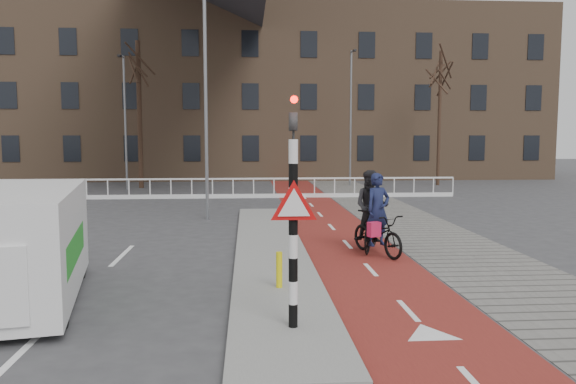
{
  "coord_description": "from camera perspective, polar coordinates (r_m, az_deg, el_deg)",
  "views": [
    {
      "loc": [
        -1.28,
        -10.37,
        3.06
      ],
      "look_at": [
        -0.17,
        5.0,
        1.5
      ],
      "focal_mm": 35.0,
      "sensor_mm": 36.0,
      "label": 1
    }
  ],
  "objects": [
    {
      "name": "streetlight_right",
      "position": [
        34.51,
        6.38,
        7.41
      ],
      "size": [
        0.12,
        0.12,
        8.13
      ],
      "primitive_type": "cylinder",
      "color": "slate",
      "rests_on": "ground"
    },
    {
      "name": "cyclist_far",
      "position": [
        14.99,
        8.47,
        -2.6
      ],
      "size": [
        1.26,
        2.08,
        2.14
      ],
      "rotation": [
        0.0,
        0.0,
        -0.37
      ],
      "color": "black",
      "rests_on": "bike_lane"
    },
    {
      "name": "townhouse_row",
      "position": [
        42.67,
        -6.55,
        12.14
      ],
      "size": [
        46.0,
        10.0,
        15.9
      ],
      "color": "#7F6047",
      "rests_on": "ground"
    },
    {
      "name": "ground",
      "position": [
        10.88,
        2.86,
        -10.55
      ],
      "size": [
        120.0,
        120.0,
        0.0
      ],
      "primitive_type": "plane",
      "color": "#38383A",
      "rests_on": "ground"
    },
    {
      "name": "tree_mid",
      "position": [
        33.76,
        -14.85,
        7.56
      ],
      "size": [
        0.28,
        0.28,
        8.44
      ],
      "primitive_type": "cylinder",
      "color": "black",
      "rests_on": "ground"
    },
    {
      "name": "van",
      "position": [
        11.32,
        -25.57,
        -4.77
      ],
      "size": [
        2.85,
        5.13,
        2.08
      ],
      "rotation": [
        0.0,
        0.0,
        0.2
      ],
      "color": "silver",
      "rests_on": "ground"
    },
    {
      "name": "streetlight_left",
      "position": [
        32.62,
        -16.2,
        6.68
      ],
      "size": [
        0.12,
        0.12,
        7.41
      ],
      "primitive_type": "cylinder",
      "color": "slate",
      "rests_on": "ground"
    },
    {
      "name": "bollard",
      "position": [
        10.96,
        -0.9,
        -7.9
      ],
      "size": [
        0.12,
        0.12,
        0.7
      ],
      "primitive_type": "cylinder",
      "color": "yellow",
      "rests_on": "curb_island"
    },
    {
      "name": "curb_island",
      "position": [
        14.69,
        -1.77,
        -6.01
      ],
      "size": [
        1.8,
        16.0,
        0.12
      ],
      "primitive_type": "cube",
      "color": "gray",
      "rests_on": "ground"
    },
    {
      "name": "bike_lane",
      "position": [
        20.78,
        3.62,
        -2.68
      ],
      "size": [
        2.5,
        60.0,
        0.01
      ],
      "primitive_type": "cube",
      "color": "maroon",
      "rests_on": "ground"
    },
    {
      "name": "railing",
      "position": [
        27.75,
        -11.8,
        -0.03
      ],
      "size": [
        28.0,
        0.1,
        0.99
      ],
      "color": "silver",
      "rests_on": "ground"
    },
    {
      "name": "tree_right",
      "position": [
        35.62,
        15.13,
        7.19
      ],
      "size": [
        0.2,
        0.2,
        8.12
      ],
      "primitive_type": "cylinder",
      "color": "black",
      "rests_on": "ground"
    },
    {
      "name": "traffic_signal",
      "position": [
        8.44,
        0.55,
        -1.5
      ],
      "size": [
        0.8,
        0.8,
        3.68
      ],
      "color": "black",
      "rests_on": "curb_island"
    },
    {
      "name": "sidewalk",
      "position": [
        21.34,
        11.1,
        -2.56
      ],
      "size": [
        3.0,
        60.0,
        0.01
      ],
      "primitive_type": "cube",
      "color": "slate",
      "rests_on": "ground"
    },
    {
      "name": "streetlight_near",
      "position": [
        20.49,
        -8.36,
        9.62
      ],
      "size": [
        0.12,
        0.12,
        8.91
      ],
      "primitive_type": "cylinder",
      "color": "slate",
      "rests_on": "ground"
    },
    {
      "name": "cyclist_near",
      "position": [
        14.53,
        9.1,
        -3.58
      ],
      "size": [
        1.44,
        2.15,
        2.1
      ],
      "rotation": [
        0.0,
        0.0,
        0.4
      ],
      "color": "black",
      "rests_on": "bike_lane"
    }
  ]
}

